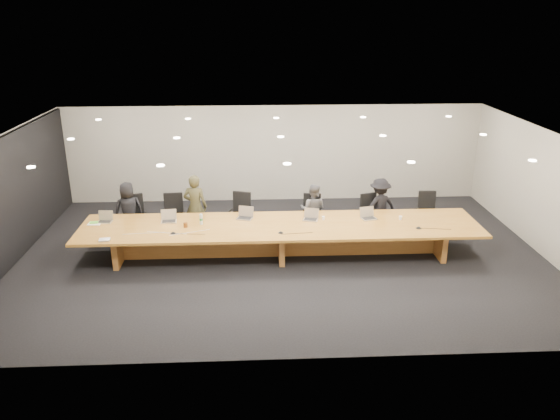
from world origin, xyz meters
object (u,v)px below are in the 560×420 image
object	(u,v)px
paper_cup_far	(400,218)
mic_center	(281,232)
mic_left	(173,233)
chair_left	(173,216)
chair_far_right	(428,212)
chair_mid_left	(240,214)
person_a	(129,210)
person_b	(195,206)
chair_far_left	(136,217)
chair_right	(371,214)
water_bottle	(201,219)
person_d	(379,206)
laptop_b	(168,216)
person_c	(313,210)
paper_cup_near	(323,218)
laptop_c	(244,213)
conference_table	(281,234)
laptop_e	(369,213)
chair_mid_right	(311,215)
laptop_a	(104,217)
av_box	(104,240)
laptop_d	(311,215)
mic_right	(419,228)
amber_mug	(185,225)

from	to	relation	value
paper_cup_far	mic_center	distance (m)	2.89
paper_cup_far	mic_left	xyz separation A→B (m)	(-5.14, -0.58, -0.03)
chair_left	mic_center	size ratio (longest dim) A/B	9.19
chair_far_right	paper_cup_far	bearing A→B (deg)	-129.68
chair_mid_left	person_a	bearing A→B (deg)	-162.74
chair_far_right	chair_left	bearing A→B (deg)	-176.16
person_b	chair_far_left	bearing A→B (deg)	7.60
chair_right	water_bottle	distance (m)	4.28
person_d	laptop_b	distance (m)	5.17
person_c	paper_cup_near	world-z (taller)	person_c
chair_right	laptop_c	world-z (taller)	laptop_c
conference_table	laptop_c	world-z (taller)	laptop_c
laptop_e	chair_mid_right	bearing A→B (deg)	128.19
laptop_a	av_box	xyz separation A→B (m)	(0.26, -1.07, -0.11)
chair_mid_left	person_b	distance (m)	1.10
chair_far_left	chair_mid_right	xyz separation A→B (m)	(4.31, -0.05, -0.02)
person_d	laptop_b	bearing A→B (deg)	-8.34
conference_table	laptop_c	bearing A→B (deg)	152.25
chair_mid_left	mic_left	world-z (taller)	chair_mid_left
person_c	mic_left	size ratio (longest dim) A/B	10.45
conference_table	chair_right	distance (m)	2.63
chair_far_right	laptop_d	xyz separation A→B (m)	(-3.08, -0.99, 0.36)
chair_right	person_d	size ratio (longest dim) A/B	0.72
chair_mid_left	person_a	size ratio (longest dim) A/B	0.78
water_bottle	laptop_b	bearing A→B (deg)	166.89
person_d	laptop_d	world-z (taller)	person_d
person_a	chair_left	bearing A→B (deg)	155.57
chair_mid_left	chair_right	size ratio (longest dim) A/B	1.07
chair_right	person_a	world-z (taller)	person_a
paper_cup_near	laptop_c	bearing A→B (deg)	175.21
person_a	laptop_e	size ratio (longest dim) A/B	4.12
laptop_c	mic_right	distance (m)	3.95
person_d	mic_right	distance (m)	1.69
laptop_e	paper_cup_near	world-z (taller)	laptop_e
mic_center	laptop_a	bearing A→B (deg)	168.14
conference_table	paper_cup_far	bearing A→B (deg)	3.97
chair_mid_right	amber_mug	bearing A→B (deg)	-145.32
laptop_b	person_d	bearing A→B (deg)	5.10
chair_mid_right	person_b	size ratio (longest dim) A/B	0.65
conference_table	laptop_b	xyz separation A→B (m)	(-2.55, 0.32, 0.37)
conference_table	laptop_c	xyz separation A→B (m)	(-0.82, 0.43, 0.37)
laptop_c	mic_right	xyz separation A→B (m)	(3.87, -0.79, -0.12)
laptop_e	person_a	bearing A→B (deg)	155.33
chair_mid_left	av_box	distance (m)	3.43
person_c	chair_left	bearing A→B (deg)	17.40
chair_left	paper_cup_near	size ratio (longest dim) A/B	13.60
person_b	av_box	xyz separation A→B (m)	(-1.72, -1.91, -0.04)
chair_far_left	person_c	xyz separation A→B (m)	(4.35, -0.06, 0.12)
laptop_a	paper_cup_near	xyz separation A→B (m)	(5.01, -0.09, -0.09)
person_a	mic_right	world-z (taller)	person_a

